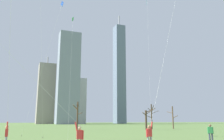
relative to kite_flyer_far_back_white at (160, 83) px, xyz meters
name	(u,v)px	position (x,y,z in m)	size (l,w,h in m)	color
kite_flyer_far_back_white	(160,83)	(0.00, 0.00, 0.00)	(8.30, 3.16, 22.79)	gray
kite_flyer_midfield_center_pink	(8,68)	(-10.87, 1.63, 0.65)	(1.35, 6.98, 19.88)	gray
kite_flyer_foreground_right_orange	(52,107)	(-8.12, -0.49, -2.03)	(12.77, 4.30, 14.62)	gray
bystander_strolling_midfield	(211,133)	(5.82, 1.24, -3.86)	(0.46, 0.34, 1.62)	#33384C
distant_kite_drifting_left_teal	(147,7)	(8.53, 15.74, 15.47)	(4.02, 6.24, 23.20)	teal
distant_kite_drifting_right_green	(72,34)	(-4.47, 12.32, 7.83)	(1.40, 6.05, 15.33)	green
distant_kite_high_overhead_blue	(56,25)	(-6.41, 13.63, 9.18)	(3.78, 5.36, 17.02)	blue
bare_tree_far_right_edge	(152,115)	(18.65, 32.55, -1.69)	(3.06, 2.53, 5.65)	#423326
bare_tree_rightmost	(77,114)	(1.57, 34.01, -1.55)	(2.27, 2.65, 5.83)	#4C3828
bare_tree_left_of_center	(146,119)	(14.87, 28.31, -2.48)	(2.71, 1.43, 4.46)	#423326
bare_tree_center	(173,117)	(24.23, 32.23, -1.98)	(1.74, 2.64, 5.24)	brown
skyline_mid_tower_right	(68,77)	(13.45, 107.78, 19.80)	(11.34, 7.23, 49.12)	gray
skyline_mid_tower_left	(46,93)	(3.85, 123.55, 12.24)	(9.32, 9.52, 38.67)	gray
skyline_short_annex	(119,73)	(51.14, 126.58, 28.38)	(6.52, 7.14, 74.10)	slate
skyline_squat_block	(77,101)	(21.58, 121.12, 8.17)	(8.23, 11.98, 25.87)	#B2B2B7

